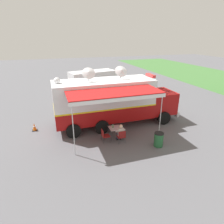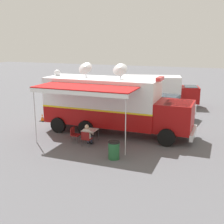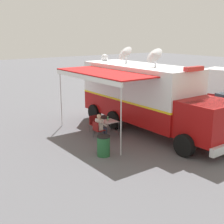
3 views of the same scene
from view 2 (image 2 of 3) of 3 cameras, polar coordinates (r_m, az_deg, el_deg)
ground_plane at (r=19.06m, az=-1.97°, el=-3.78°), size 100.00×100.00×0.00m
lot_stripe at (r=20.65m, az=3.50°, el=-2.40°), size 0.12×4.80×0.01m
command_truck at (r=18.26m, az=0.10°, el=1.76°), size 4.86×9.49×4.53m
folding_table at (r=16.97m, az=-4.36°, el=-3.68°), size 0.80×0.80×0.73m
water_bottle at (r=17.02m, az=-4.74°, el=-3.06°), size 0.07×0.07×0.22m
folding_chair_at_table at (r=16.28m, az=-5.09°, el=-5.06°), size 0.48×0.48×0.87m
folding_chair_beside_table at (r=17.10m, az=-7.42°, el=-4.18°), size 0.48×0.48×0.87m
seated_responder at (r=16.39m, az=-4.81°, el=-4.40°), size 0.66×0.55×1.25m
trash_bin at (r=14.60m, az=0.37°, el=-7.51°), size 0.57×0.57×0.91m
traffic_cone at (r=21.97m, az=-13.55°, el=-1.02°), size 0.36×0.36×0.58m
support_truck at (r=26.46m, az=8.79°, el=4.15°), size 3.51×7.08×2.70m
car_behind_truck at (r=22.51m, az=10.47°, el=1.06°), size 2.37×4.38×1.76m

